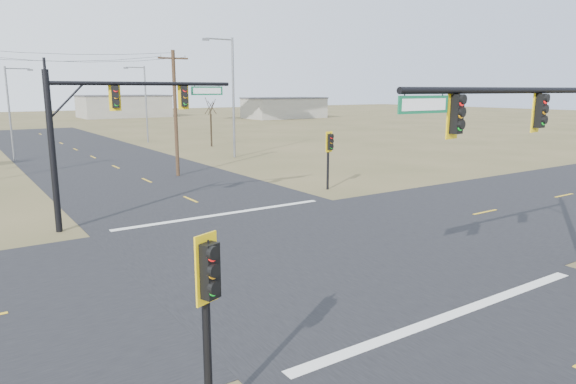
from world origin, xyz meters
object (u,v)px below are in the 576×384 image
object	(u,v)px
mast_arm_near	(543,133)
mast_arm_far	(114,115)
bare_tree_c	(210,106)
pedestal_signal_sw	(209,287)
streetlight_c	(11,109)
streetlight_a	(231,91)
streetlight_b	(144,100)
pedestal_signal_ne	(330,147)
utility_pole_near	(175,112)

from	to	relation	value
mast_arm_near	mast_arm_far	size ratio (longest dim) A/B	1.13
mast_arm_near	bare_tree_c	bearing A→B (deg)	68.39
mast_arm_near	pedestal_signal_sw	bearing A→B (deg)	174.57
mast_arm_near	mast_arm_far	distance (m)	18.57
mast_arm_near	streetlight_c	bearing A→B (deg)	94.09
streetlight_a	bare_tree_c	xyz separation A→B (m)	(2.66, 10.26, -1.69)
mast_arm_near	streetlight_b	size ratio (longest dim) A/B	1.10
mast_arm_far	bare_tree_c	size ratio (longest dim) A/B	1.53
streetlight_a	streetlight_c	xyz separation A→B (m)	(-18.00, 8.88, -1.55)
streetlight_a	streetlight_c	distance (m)	20.13
pedestal_signal_ne	streetlight_b	world-z (taller)	streetlight_b
pedestal_signal_ne	streetlight_a	size ratio (longest dim) A/B	0.34
mast_arm_near	pedestal_signal_sw	world-z (taller)	mast_arm_near
pedestal_signal_ne	streetlight_a	bearing A→B (deg)	78.82
pedestal_signal_ne	bare_tree_c	world-z (taller)	bare_tree_c
mast_arm_near	pedestal_signal_ne	distance (m)	18.23
pedestal_signal_ne	utility_pole_near	size ratio (longest dim) A/B	0.41
streetlight_a	bare_tree_c	world-z (taller)	streetlight_a
bare_tree_c	mast_arm_near	bearing A→B (deg)	-102.56
mast_arm_near	utility_pole_near	size ratio (longest dim) A/B	1.10
mast_arm_near	bare_tree_c	distance (m)	47.12
pedestal_signal_sw	mast_arm_far	bearing A→B (deg)	58.47
streetlight_b	bare_tree_c	xyz separation A→B (m)	(4.87, -8.72, -0.58)
mast_arm_near	pedestal_signal_sw	xyz separation A→B (m)	(-12.04, -0.76, -2.24)
mast_arm_far	streetlight_b	world-z (taller)	streetlight_b
utility_pole_near	streetlight_c	distance (m)	18.85
pedestal_signal_ne	streetlight_c	xyz separation A→B (m)	(-15.57, 27.28, 1.96)
mast_arm_near	streetlight_a	world-z (taller)	streetlight_a
mast_arm_near	mast_arm_far	world-z (taller)	mast_arm_far
utility_pole_near	streetlight_b	distance (m)	27.26
mast_arm_near	pedestal_signal_ne	size ratio (longest dim) A/B	2.65
pedestal_signal_sw	streetlight_b	size ratio (longest dim) A/B	0.42
pedestal_signal_sw	streetlight_a	xyz separation A→B (m)	(19.63, 36.48, 3.44)
utility_pole_near	streetlight_a	distance (m)	11.56
streetlight_c	utility_pole_near	bearing A→B (deg)	-55.84
mast_arm_near	mast_arm_far	xyz separation A→B (m)	(-8.90, 16.30, 0.16)
pedestal_signal_ne	utility_pole_near	distance (m)	12.72
utility_pole_near	streetlight_c	bearing A→B (deg)	119.67
mast_arm_near	streetlight_c	distance (m)	45.81
bare_tree_c	utility_pole_near	bearing A→B (deg)	-122.53
pedestal_signal_ne	bare_tree_c	bearing A→B (deg)	76.28
streetlight_a	streetlight_c	world-z (taller)	streetlight_a
pedestal_signal_sw	utility_pole_near	xyz separation A→B (m)	(10.96, 28.99, 1.95)
pedestal_signal_ne	streetlight_b	xyz separation A→B (m)	(0.22, 37.38, 2.40)
streetlight_b	streetlight_c	xyz separation A→B (m)	(-15.79, -10.10, -0.44)
pedestal_signal_ne	mast_arm_near	bearing A→B (deg)	-110.25
pedestal_signal_sw	streetlight_a	bearing A→B (deg)	40.62
utility_pole_near	streetlight_a	world-z (taller)	streetlight_a
pedestal_signal_sw	streetlight_a	distance (m)	41.57
mast_arm_far	pedestal_signal_sw	distance (m)	17.51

